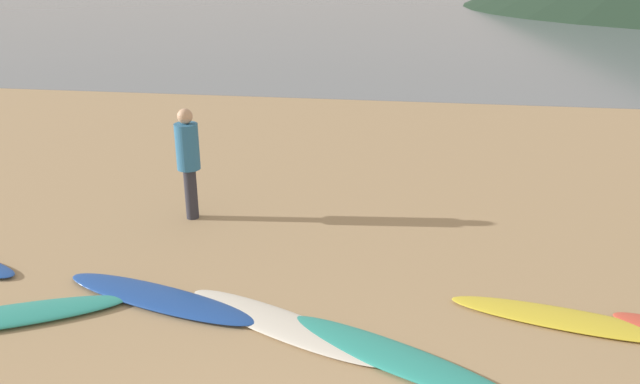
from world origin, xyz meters
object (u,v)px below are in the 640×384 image
at_px(surfboard_2, 7,316).
at_px(surfboard_5, 396,358).
at_px(surfboard_6, 567,319).
at_px(surfboard_4, 284,325).
at_px(person_0, 188,155).
at_px(surfboard_3, 159,298).

xyz_separation_m(surfboard_2, surfboard_5, (4.36, -0.10, -0.00)).
xyz_separation_m(surfboard_5, surfboard_6, (1.86, 1.01, -0.01)).
height_order(surfboard_4, person_0, person_0).
height_order(surfboard_6, person_0, person_0).
height_order(surfboard_2, surfboard_3, surfboard_2).
distance_m(surfboard_5, surfboard_6, 2.12).
bearing_deg(surfboard_6, person_0, 168.60).
distance_m(surfboard_3, surfboard_4, 1.61).
xyz_separation_m(surfboard_2, person_0, (1.07, 3.11, 0.98)).
relative_size(surfboard_3, surfboard_5, 1.01).
distance_m(surfboard_5, person_0, 4.70).
bearing_deg(surfboard_4, surfboard_2, -149.16).
height_order(surfboard_3, person_0, person_0).
xyz_separation_m(surfboard_6, person_0, (-5.15, 2.21, 0.99)).
bearing_deg(surfboard_6, surfboard_3, -165.02).
height_order(surfboard_4, surfboard_6, surfboard_6).
bearing_deg(person_0, surfboard_2, -143.82).
relative_size(surfboard_3, surfboard_4, 1.00).
bearing_deg(surfboard_6, surfboard_5, -139.80).
relative_size(surfboard_3, person_0, 1.53).
relative_size(surfboard_2, surfboard_5, 0.99).
relative_size(surfboard_2, person_0, 1.50).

